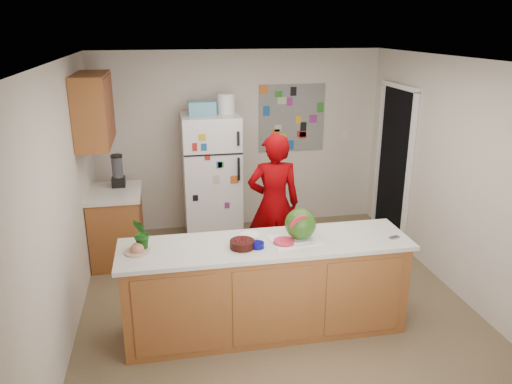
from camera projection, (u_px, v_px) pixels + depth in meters
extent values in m
cube|color=brown|center=(274.00, 301.00, 5.35)|extent=(4.00, 4.50, 0.02)
cube|color=beige|center=(240.00, 141.00, 7.06)|extent=(4.00, 0.02, 2.50)
cube|color=beige|center=(63.00, 203.00, 4.59)|extent=(0.02, 4.50, 2.50)
cube|color=beige|center=(459.00, 179.00, 5.31)|extent=(0.02, 4.50, 2.50)
cube|color=white|center=(277.00, 59.00, 4.55)|extent=(4.00, 4.50, 0.02)
cube|color=black|center=(394.00, 164.00, 6.73)|extent=(0.03, 0.85, 2.04)
cube|color=brown|center=(266.00, 289.00, 4.71)|extent=(2.60, 0.62, 0.88)
cube|color=silver|center=(266.00, 245.00, 4.56)|extent=(2.68, 0.70, 0.04)
cube|color=brown|center=(117.00, 227.00, 6.17)|extent=(0.60, 0.80, 0.86)
cube|color=silver|center=(114.00, 193.00, 6.03)|extent=(0.64, 0.84, 0.04)
cube|color=brown|center=(94.00, 110.00, 5.63)|extent=(0.35, 1.00, 0.80)
cube|color=silver|center=(212.00, 177.00, 6.75)|extent=(0.75, 0.70, 1.70)
cube|color=#5999B2|center=(202.00, 108.00, 6.43)|extent=(0.35, 0.28, 0.18)
cube|color=slate|center=(292.00, 118.00, 7.07)|extent=(0.95, 0.01, 0.95)
imported|color=#6F0003|center=(274.00, 204.00, 5.77)|extent=(0.63, 0.44, 1.67)
cylinder|color=black|center=(118.00, 172.00, 6.14)|extent=(0.13, 0.13, 0.38)
cube|color=silver|center=(294.00, 240.00, 4.59)|extent=(0.48, 0.38, 0.01)
sphere|color=#1E5F0F|center=(301.00, 224.00, 4.58)|extent=(0.29, 0.29, 0.29)
cylinder|color=#CA2A55|center=(284.00, 242.00, 4.52)|extent=(0.19, 0.19, 0.02)
cylinder|color=black|center=(242.00, 244.00, 4.44)|extent=(0.24, 0.24, 0.07)
cylinder|color=white|center=(250.00, 237.00, 4.60)|extent=(0.21, 0.21, 0.06)
cylinder|color=#05055D|center=(258.00, 245.00, 4.45)|extent=(0.16, 0.16, 0.05)
cylinder|color=#C0AB95|center=(137.00, 252.00, 4.36)|extent=(0.24, 0.24, 0.02)
cube|color=silver|center=(299.00, 241.00, 4.57)|extent=(0.18, 0.17, 0.02)
cube|color=slate|center=(394.00, 237.00, 4.65)|extent=(0.11, 0.07, 0.01)
imported|color=#134615|center=(142.00, 234.00, 4.36)|extent=(0.16, 0.18, 0.30)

